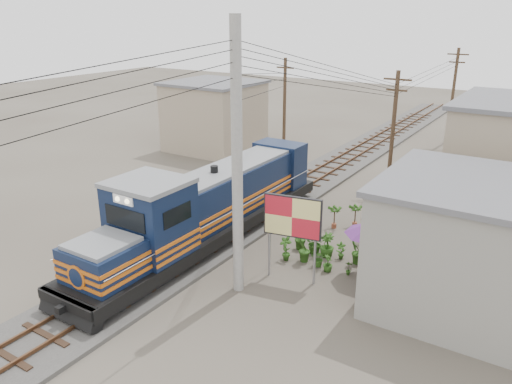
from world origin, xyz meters
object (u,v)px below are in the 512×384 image
Objects in this scene: locomotive at (208,208)px; market_umbrella at (372,228)px; vendor at (366,225)px; billboard at (292,219)px.

locomotive reaches higher than market_umbrella.
vendor is (6.04, 4.10, -0.92)m from locomotive.
vendor is (1.19, 5.05, -1.82)m from billboard.
locomotive is 5.02m from billboard.
billboard is at bearing 62.93° from vendor.
billboard is at bearing -11.06° from locomotive.
vendor is (-1.31, 3.11, -1.31)m from market_umbrella.
billboard is 2.26× the size of vendor.
locomotive reaches higher than billboard.
locomotive is at bearing 158.19° from billboard.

